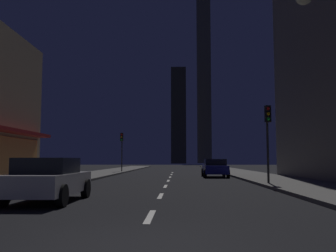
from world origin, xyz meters
The scene contains 12 objects.
ground_plane centered at (0.00, 32.00, -0.05)m, with size 78.00×136.00×0.10m, color black.
sidewalk_right centered at (7.00, 32.00, 0.07)m, with size 4.00×76.00×0.15m, color #605E59.
sidewalk_left centered at (-7.00, 32.00, 0.07)m, with size 4.00×76.00×0.15m, color #605E59.
lane_marking_center centered at (0.00, 16.20, 0.01)m, with size 0.16×38.60×0.01m.
skyscraper_distant_tall centered at (0.59, 136.74, 18.26)m, with size 5.66×8.29×36.53m, color #373529.
skyscraper_distant_mid centered at (11.51, 152.51, 38.08)m, with size 5.75×5.64×76.16m, color #5E5946.
car_parked_near centered at (-3.60, 6.28, 0.74)m, with size 1.98×4.24×1.45m.
car_parked_far centered at (3.60, 24.25, 0.74)m, with size 1.98×4.24×1.45m.
fire_hydrant_far_left centered at (-5.90, 16.00, 0.45)m, with size 0.42×0.30×0.65m.
traffic_light_near_right centered at (5.50, 14.12, 3.19)m, with size 0.32×0.48×4.20m.
traffic_light_far_left centered at (-5.50, 34.32, 3.19)m, with size 0.32×0.48×4.20m.
street_lamp_right centered at (5.38, 5.24, 5.07)m, with size 1.96×0.56×6.58m.
Camera 1 is at (0.71, -6.03, 1.38)m, focal length 39.91 mm.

